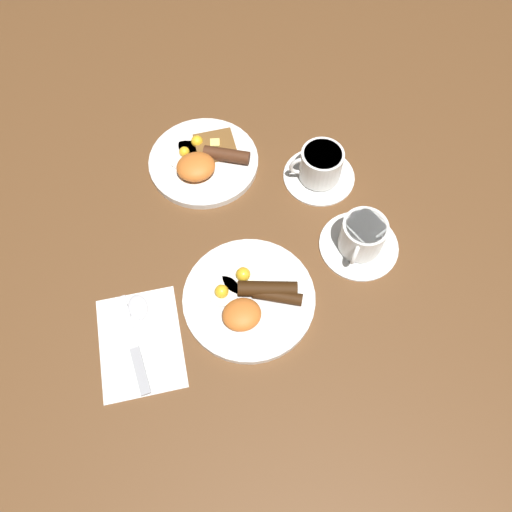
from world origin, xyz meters
TOP-DOWN VIEW (x-y plane):
  - ground_plane at (0.00, 0.00)m, footprint 3.00×3.00m
  - breakfast_plate_near at (0.00, -0.00)m, footprint 0.24×0.24m
  - breakfast_plate_far at (-0.01, 0.33)m, footprint 0.23×0.23m
  - teacup_near at (0.24, 0.05)m, footprint 0.15×0.15m
  - teacup_far at (0.21, 0.23)m, footprint 0.15×0.15m
  - napkin at (-0.21, -0.03)m, footprint 0.15×0.20m
  - knife at (-0.22, -0.04)m, footprint 0.03×0.19m
  - spoon at (-0.20, 0.02)m, footprint 0.04×0.18m

SIDE VIEW (x-z plane):
  - ground_plane at x=0.00m, z-range 0.00..0.00m
  - napkin at x=-0.21m, z-range 0.00..0.01m
  - knife at x=-0.22m, z-range 0.00..0.01m
  - spoon at x=-0.20m, z-range 0.00..0.01m
  - breakfast_plate_near at x=0.00m, z-range -0.01..0.04m
  - breakfast_plate_far at x=-0.01m, z-range -0.01..0.04m
  - teacup_near at x=0.24m, z-range -0.01..0.07m
  - teacup_far at x=0.21m, z-range 0.00..0.07m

